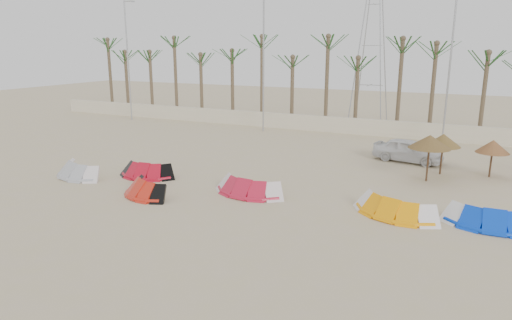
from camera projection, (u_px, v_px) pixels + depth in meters
The scene contains 17 objects.
ground at pixel (192, 224), 18.29m from camera, with size 120.00×120.00×0.00m, color tan.
boundary_wall at pixel (340, 125), 37.40m from camera, with size 60.00×0.30×1.30m, color beige.
palm_line at pixel (356, 52), 37.03m from camera, with size 52.00×4.00×7.70m.
lamp_a at pixel (128, 59), 42.74m from camera, with size 1.25×0.14×11.00m.
lamp_b at pixel (264, 61), 36.89m from camera, with size 1.25×0.14×11.00m.
lamp_c at pixel (451, 64), 31.05m from camera, with size 1.25×0.14×11.00m.
pylon at pixel (367, 123), 42.39m from camera, with size 3.00×3.00×14.00m, color #A5A8AD, non-canonical shape.
kite_grey at pixel (82, 168), 25.02m from camera, with size 3.62×2.23×0.90m.
kite_red_left at pixel (150, 169), 24.95m from camera, with size 3.29×1.87×0.90m.
kite_red_mid at pixel (148, 186), 21.80m from camera, with size 3.31×2.35×0.90m.
kite_red_right at pixel (251, 184), 22.10m from camera, with size 3.72×1.88×0.90m.
kite_orange at pixel (396, 204), 19.31m from camera, with size 3.98×2.52×0.90m.
kite_blue at pixel (493, 215), 18.13m from camera, with size 3.70×1.61×0.90m.
parasol_left at pixel (443, 140), 24.98m from camera, with size 1.90×1.90×2.28m.
parasol_mid at pixel (430, 142), 23.60m from camera, with size 2.17×2.17×2.49m.
parasol_right at pixel (493, 147), 24.46m from camera, with size 1.75×1.75×2.06m.
car at pixel (408, 150), 28.03m from camera, with size 1.68×4.18×1.43m, color silver.
Camera 1 is at (9.70, -14.34, 6.93)m, focal length 32.00 mm.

